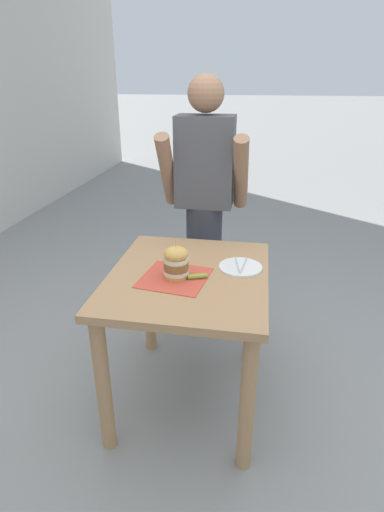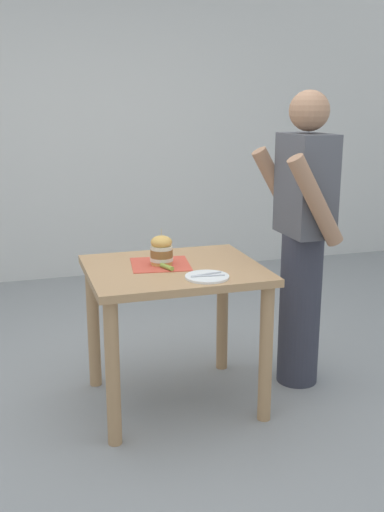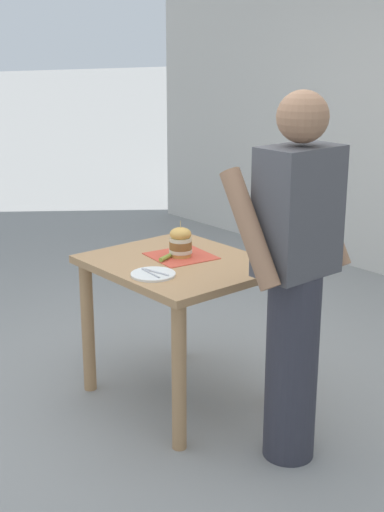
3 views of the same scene
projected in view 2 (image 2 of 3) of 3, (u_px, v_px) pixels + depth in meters
name	position (u px, v px, depth m)	size (l,w,h in m)	color
ground_plane	(175.00, 400.00, 3.36)	(80.00, 80.00, 0.00)	gray
patio_table	(174.00, 294.00, 3.20)	(0.78, 0.91, 0.78)	tan
serving_paper	(160.00, 264.00, 3.20)	(0.31, 0.31, 0.00)	#D64C38
sandwich	(162.00, 250.00, 3.17)	(0.12, 0.12, 0.19)	gold
pickle_spear	(167.00, 267.00, 3.10)	(0.02, 0.02, 0.10)	#8EA83D
side_plate_with_forks	(207.00, 277.00, 2.96)	(0.22, 0.22, 0.02)	white
diner_across_table	(303.00, 237.00, 3.38)	(0.55, 0.35, 1.69)	#33333D
building_wall	(252.00, 3.00, 5.73)	(0.30, 10.00, 5.06)	beige
parked_car_near_curb	(375.00, 148.00, 11.73)	(4.33, 2.11, 1.60)	red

